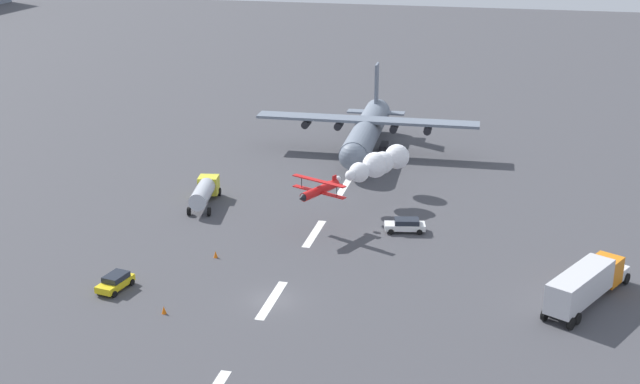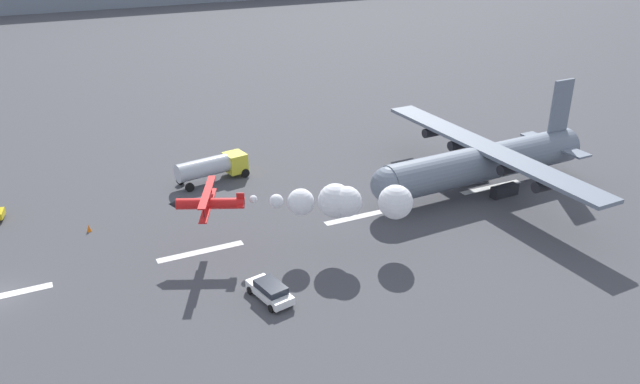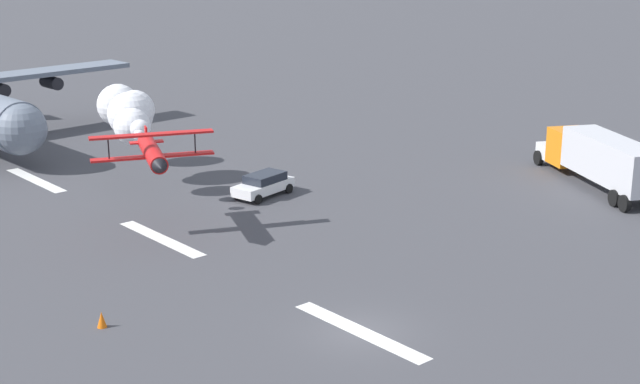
% 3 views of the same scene
% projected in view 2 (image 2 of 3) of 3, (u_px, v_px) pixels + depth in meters
% --- Properties ---
extents(ground_plane, '(440.00, 440.00, 0.00)m').
position_uv_depth(ground_plane, '(0.00, 296.00, 50.70)').
color(ground_plane, '#424247').
rests_on(ground_plane, ground).
extents(runway_stripe_4, '(8.00, 0.90, 0.01)m').
position_uv_depth(runway_stripe_4, '(0.00, 296.00, 50.70)').
color(runway_stripe_4, white).
rests_on(runway_stripe_4, ground).
extents(runway_stripe_5, '(8.00, 0.90, 0.01)m').
position_uv_depth(runway_stripe_5, '(201.00, 252.00, 57.21)').
color(runway_stripe_5, white).
rests_on(runway_stripe_5, ground).
extents(runway_stripe_6, '(8.00, 0.90, 0.01)m').
position_uv_depth(runway_stripe_6, '(361.00, 216.00, 63.73)').
color(runway_stripe_6, white).
rests_on(runway_stripe_6, ground).
extents(runway_stripe_7, '(8.00, 0.90, 0.01)m').
position_uv_depth(runway_stripe_7, '(491.00, 187.00, 70.24)').
color(runway_stripe_7, white).
rests_on(runway_stripe_7, ground).
extents(cargo_transport_plane, '(26.91, 32.34, 11.14)m').
position_uv_depth(cargo_transport_plane, '(477.00, 163.00, 67.88)').
color(cargo_transport_plane, slate).
rests_on(cargo_transport_plane, ground).
extents(stunt_biplane_red, '(20.35, 11.33, 3.47)m').
position_uv_depth(stunt_biplane_red, '(339.00, 201.00, 55.71)').
color(stunt_biplane_red, red).
extents(fuel_tanker_truck, '(8.55, 4.04, 2.90)m').
position_uv_depth(fuel_tanker_truck, '(213.00, 167.00, 71.20)').
color(fuel_tanker_truck, yellow).
rests_on(fuel_tanker_truck, ground).
extents(followme_car_yellow, '(2.75, 4.80, 1.52)m').
position_uv_depth(followme_car_yellow, '(270.00, 291.00, 50.01)').
color(followme_car_yellow, white).
rests_on(followme_car_yellow, ground).
extents(traffic_cone_far, '(0.44, 0.44, 0.75)m').
position_uv_depth(traffic_cone_far, '(89.00, 228.00, 60.60)').
color(traffic_cone_far, orange).
rests_on(traffic_cone_far, ground).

